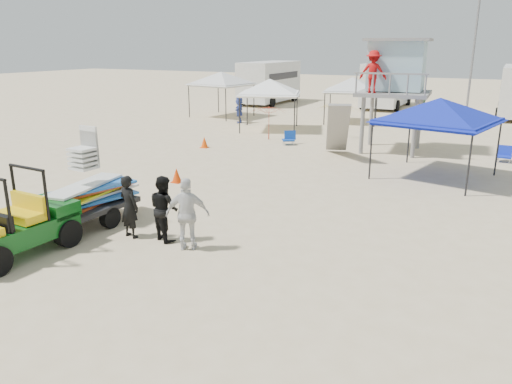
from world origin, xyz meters
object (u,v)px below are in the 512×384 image
at_px(surf_trailer, 91,190).
at_px(man_left, 129,207).
at_px(utility_cart, 12,218).
at_px(canopy_blue, 440,102).
at_px(lifeguard_tower, 394,70).

xyz_separation_m(surf_trailer, man_left, (1.52, -0.30, -0.14)).
relative_size(utility_cart, surf_trailer, 0.97).
relative_size(utility_cart, canopy_blue, 0.63).
distance_m(utility_cart, man_left, 2.54).
distance_m(utility_cart, lifeguard_tower, 16.38).
bearing_deg(utility_cart, surf_trailer, 89.94).
bearing_deg(surf_trailer, utility_cart, -90.06).
xyz_separation_m(utility_cart, lifeguard_tower, (4.77, 15.46, 2.60)).
xyz_separation_m(utility_cart, man_left, (1.52, 2.04, -0.12)).
bearing_deg(canopy_blue, utility_cart, -122.46).
bearing_deg(utility_cart, canopy_blue, 57.54).
relative_size(utility_cart, lifeguard_tower, 0.55).
bearing_deg(lifeguard_tower, canopy_blue, -58.62).
height_order(man_left, canopy_blue, canopy_blue).
bearing_deg(man_left, lifeguard_tower, -92.93).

